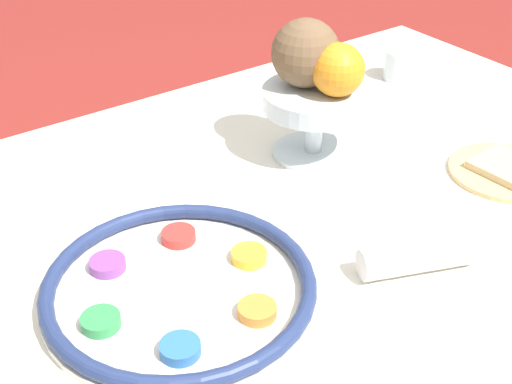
# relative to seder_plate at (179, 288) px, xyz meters

# --- Properties ---
(dining_table) EXTENTS (1.34, 0.97, 0.72)m
(dining_table) POSITION_rel_seder_plate_xyz_m (0.25, 0.04, -0.37)
(dining_table) COLOR silver
(dining_table) RESTS_ON ground_plane
(seder_plate) EXTENTS (0.34, 0.34, 0.03)m
(seder_plate) POSITION_rel_seder_plate_xyz_m (0.00, 0.00, 0.00)
(seder_plate) COLOR silver
(seder_plate) RESTS_ON dining_table
(fruit_stand) EXTENTS (0.17, 0.17, 0.12)m
(fruit_stand) POSITION_rel_seder_plate_xyz_m (0.36, 0.18, 0.07)
(fruit_stand) COLOR silver
(fruit_stand) RESTS_ON dining_table
(orange_fruit) EXTENTS (0.08, 0.08, 0.08)m
(orange_fruit) POSITION_rel_seder_plate_xyz_m (0.37, 0.15, 0.14)
(orange_fruit) COLOR orange
(orange_fruit) RESTS_ON fruit_stand
(coconut) EXTENTS (0.11, 0.11, 0.11)m
(coconut) POSITION_rel_seder_plate_xyz_m (0.36, 0.20, 0.15)
(coconut) COLOR brown
(coconut) RESTS_ON fruit_stand
(bread_plate) EXTENTS (0.18, 0.18, 0.02)m
(bread_plate) POSITION_rel_seder_plate_xyz_m (0.57, -0.05, -0.01)
(bread_plate) COLOR tan
(bread_plate) RESTS_ON dining_table
(napkin_roll) EXTENTS (0.16, 0.09, 0.04)m
(napkin_roll) POSITION_rel_seder_plate_xyz_m (0.27, -0.13, 0.01)
(napkin_roll) COLOR white
(napkin_roll) RESTS_ON dining_table
(cup_near) EXTENTS (0.06, 0.06, 0.06)m
(cup_near) POSITION_rel_seder_plate_xyz_m (0.70, 0.31, 0.01)
(cup_near) COLOR silver
(cup_near) RESTS_ON dining_table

